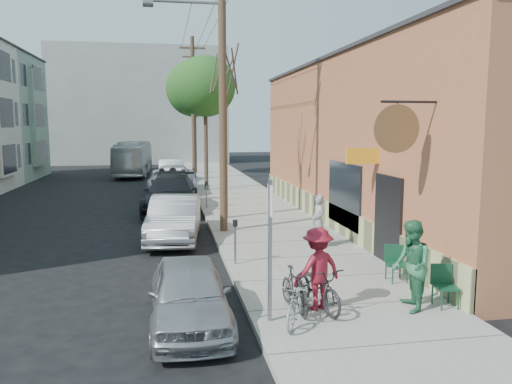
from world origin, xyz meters
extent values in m
plane|color=black|center=(0.00, 0.00, 0.00)|extent=(120.00, 120.00, 0.00)
cube|color=gray|center=(4.25, 11.00, 0.07)|extent=(4.50, 58.00, 0.15)
cube|color=#A9603F|center=(9.00, 5.00, 3.25)|extent=(5.00, 20.00, 6.50)
cube|color=#2B2B2D|center=(9.00, 5.00, 6.55)|extent=(5.20, 20.20, 0.12)
cube|color=#BBC078|center=(6.48, 5.00, 0.55)|extent=(0.10, 20.00, 1.10)
cube|color=black|center=(6.47, -1.00, 1.30)|extent=(0.10, 1.60, 2.60)
cube|color=black|center=(6.47, 2.50, 1.60)|extent=(0.08, 3.00, 2.20)
cylinder|color=brown|center=(5.55, -3.20, 3.90)|extent=(1.10, 0.06, 1.10)
cube|color=#F7A41D|center=(6.00, -0.20, 3.10)|extent=(1.00, 0.08, 0.45)
cube|color=gray|center=(-9.25, 26.00, 4.50)|extent=(1.10, 3.20, 7.00)
cube|color=#9C9D98|center=(-2.00, 42.00, 6.00)|extent=(18.00, 8.00, 12.00)
cube|color=slate|center=(2.35, -4.56, 1.55)|extent=(0.07, 0.07, 2.80)
cube|color=silver|center=(2.35, -4.56, 2.55)|extent=(0.02, 0.45, 0.60)
cylinder|color=slate|center=(2.25, -0.39, 0.70)|extent=(0.06, 0.06, 1.10)
cylinder|color=black|center=(2.25, -0.39, 1.30)|extent=(0.14, 0.14, 0.18)
cylinder|color=slate|center=(2.25, 9.25, 0.70)|extent=(0.06, 0.06, 1.10)
cylinder|color=black|center=(2.25, 9.25, 1.30)|extent=(0.14, 0.14, 0.18)
cylinder|color=#503A28|center=(2.45, 4.06, 5.15)|extent=(0.28, 0.28, 10.00)
cylinder|color=slate|center=(-0.05, 4.06, 8.05)|extent=(0.35, 0.24, 0.24)
cylinder|color=#503A28|center=(2.45, 22.41, 5.15)|extent=(0.28, 0.28, 10.00)
cube|color=#503A28|center=(2.45, 22.41, 9.35)|extent=(1.80, 0.12, 0.12)
cube|color=#503A28|center=(2.45, 22.41, 8.75)|extent=(1.40, 0.10, 0.10)
cylinder|color=#44392C|center=(2.80, 6.61, 2.86)|extent=(0.24, 0.24, 5.42)
cylinder|color=#44392C|center=(2.80, 15.97, 3.02)|extent=(0.24, 0.24, 5.73)
sphere|color=#285D20|center=(2.80, 15.97, 6.24)|extent=(3.57, 3.57, 3.57)
cylinder|color=#44392C|center=(2.80, 26.66, 3.31)|extent=(0.24, 0.24, 6.33)
sphere|color=#285D20|center=(2.80, 26.66, 6.87)|extent=(4.48, 4.48, 4.48)
imported|color=gray|center=(5.10, 1.08, 0.99)|extent=(0.48, 0.66, 1.67)
imported|color=#2E744A|center=(5.34, -4.52, 1.10)|extent=(0.91, 1.06, 1.90)
imported|color=maroon|center=(3.46, -4.10, 1.02)|extent=(1.27, 0.98, 1.74)
imported|color=black|center=(3.46, -4.10, 0.62)|extent=(1.04, 1.90, 0.95)
imported|color=black|center=(2.97, -4.12, 0.60)|extent=(0.58, 1.52, 0.89)
imported|color=gray|center=(2.87, -4.74, 0.57)|extent=(1.24, 1.66, 0.83)
imported|color=#9B9DA2|center=(0.80, -4.15, 0.66)|extent=(1.56, 3.86, 1.31)
imported|color=#A1A3A9|center=(0.66, 3.47, 0.77)|extent=(2.09, 4.79, 1.53)
imported|color=black|center=(0.63, 9.17, 0.84)|extent=(2.81, 5.93, 1.67)
imported|color=silver|center=(0.80, 15.49, 0.82)|extent=(2.88, 5.96, 1.63)
imported|color=silver|center=(0.80, 21.35, 0.80)|extent=(1.71, 4.84, 1.59)
imported|color=silver|center=(-2.11, 27.35, 1.35)|extent=(2.65, 9.74, 2.69)
camera|label=1|loc=(0.39, -13.78, 3.98)|focal=35.00mm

